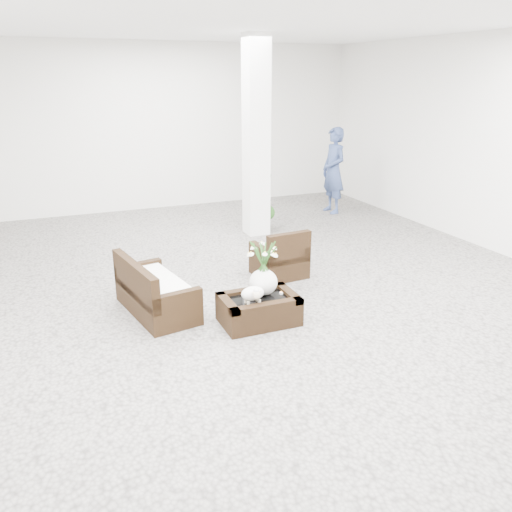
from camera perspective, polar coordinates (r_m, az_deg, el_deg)
name	(u,v)px	position (r m, az deg, el deg)	size (l,w,h in m)	color
ground	(253,297)	(7.06, -0.31, -4.52)	(11.00, 11.00, 0.00)	gray
column	(256,139)	(9.58, 0.02, 12.62)	(0.40, 0.40, 3.50)	white
coffee_table	(259,310)	(6.32, 0.30, -5.92)	(0.90, 0.60, 0.31)	black
sheep_figurine	(253,295)	(6.08, -0.37, -4.24)	(0.28, 0.23, 0.21)	white
planter_narcissus	(263,263)	(6.23, 0.81, -0.76)	(0.44, 0.44, 0.80)	white
tealight	(281,293)	(6.37, 2.73, -4.01)	(0.04, 0.04, 0.03)	white
armchair	(279,252)	(7.71, 2.54, 0.42)	(0.68, 0.65, 0.72)	black
loveseat	(156,286)	(6.64, -10.75, -3.18)	(1.31, 0.63, 0.70)	black
topiary	(259,189)	(9.97, 0.35, 7.28)	(0.42, 0.42, 1.58)	#204B18
shopper	(334,171)	(11.40, 8.40, 9.15)	(0.66, 0.43, 1.80)	#344575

